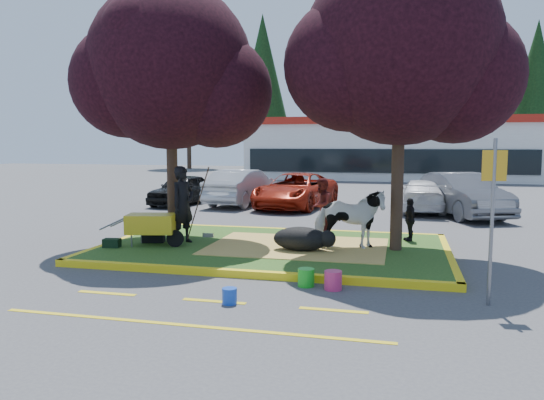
% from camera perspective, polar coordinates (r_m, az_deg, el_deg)
% --- Properties ---
extents(ground, '(90.00, 90.00, 0.00)m').
position_cam_1_polar(ground, '(12.97, 0.14, -5.56)').
color(ground, '#424244').
rests_on(ground, ground).
extents(median_island, '(8.00, 5.00, 0.15)m').
position_cam_1_polar(median_island, '(12.95, 0.14, -5.23)').
color(median_island, '#244D18').
rests_on(median_island, ground).
extents(curb_near, '(8.30, 0.16, 0.15)m').
position_cam_1_polar(curb_near, '(10.53, -3.20, -7.94)').
color(curb_near, yellow).
rests_on(curb_near, ground).
extents(curb_far, '(8.30, 0.16, 0.15)m').
position_cam_1_polar(curb_far, '(15.43, 2.40, -3.38)').
color(curb_far, yellow).
rests_on(curb_far, ground).
extents(curb_left, '(0.16, 5.30, 0.15)m').
position_cam_1_polar(curb_left, '(14.45, -15.83, -4.27)').
color(curb_left, yellow).
rests_on(curb_left, ground).
extents(curb_right, '(0.16, 5.30, 0.15)m').
position_cam_1_polar(curb_right, '(12.65, 18.50, -5.84)').
color(curb_right, yellow).
rests_on(curb_right, ground).
extents(straw_bedding, '(4.20, 3.00, 0.01)m').
position_cam_1_polar(straw_bedding, '(12.81, 2.76, -5.00)').
color(straw_bedding, '#E1C35C').
rests_on(straw_bedding, median_island).
extents(tree_purple_left, '(5.06, 4.20, 6.51)m').
position_cam_1_polar(tree_purple_left, '(14.07, -10.84, 13.10)').
color(tree_purple_left, black).
rests_on(tree_purple_left, median_island).
extents(tree_purple_right, '(5.30, 4.40, 6.82)m').
position_cam_1_polar(tree_purple_right, '(12.66, 13.75, 14.74)').
color(tree_purple_right, black).
rests_on(tree_purple_right, median_island).
extents(fire_lane_stripe_a, '(1.10, 0.12, 0.01)m').
position_cam_1_polar(fire_lane_stripe_a, '(9.91, -17.33, -9.55)').
color(fire_lane_stripe_a, yellow).
rests_on(fire_lane_stripe_a, ground).
extents(fire_lane_stripe_b, '(1.10, 0.12, 0.01)m').
position_cam_1_polar(fire_lane_stripe_b, '(9.06, -6.24, -10.78)').
color(fire_lane_stripe_b, yellow).
rests_on(fire_lane_stripe_b, ground).
extents(fire_lane_stripe_c, '(1.10, 0.12, 0.01)m').
position_cam_1_polar(fire_lane_stripe_c, '(8.61, 6.64, -11.70)').
color(fire_lane_stripe_c, yellow).
rests_on(fire_lane_stripe_c, ground).
extents(fire_lane_long, '(6.00, 0.10, 0.01)m').
position_cam_1_polar(fire_lane_long, '(8.00, -9.25, -13.15)').
color(fire_lane_long, yellow).
rests_on(fire_lane_long, ground).
extents(retail_building, '(20.40, 8.40, 4.40)m').
position_cam_1_polar(retail_building, '(40.34, 12.42, 5.51)').
color(retail_building, silver).
rests_on(retail_building, ground).
extents(treeline, '(46.58, 7.80, 14.63)m').
position_cam_1_polar(treeline, '(50.24, 11.95, 11.90)').
color(treeline, black).
rests_on(treeline, ground).
extents(cow, '(1.69, 0.79, 1.42)m').
position_cam_1_polar(cow, '(12.57, 8.27, -2.02)').
color(cow, white).
rests_on(cow, median_island).
extents(calf, '(1.48, 1.20, 0.56)m').
position_cam_1_polar(calf, '(12.28, 3.12, -4.19)').
color(calf, black).
rests_on(calf, median_island).
extents(handler, '(0.68, 0.82, 1.92)m').
position_cam_1_polar(handler, '(13.31, -9.56, -0.51)').
color(handler, black).
rests_on(handler, median_island).
extents(visitor_a, '(0.65, 0.80, 1.53)m').
position_cam_1_polar(visitor_a, '(14.57, 5.35, -0.63)').
color(visitor_a, '#4A1516').
rests_on(visitor_a, median_island).
extents(visitor_b, '(0.42, 0.69, 1.09)m').
position_cam_1_polar(visitor_b, '(13.92, 14.59, -2.04)').
color(visitor_b, black).
rests_on(visitor_b, median_island).
extents(wheelbarrow, '(2.04, 0.91, 0.77)m').
position_cam_1_polar(wheelbarrow, '(13.14, -12.82, -2.55)').
color(wheelbarrow, black).
rests_on(wheelbarrow, median_island).
extents(gear_bag_dark, '(0.59, 0.41, 0.27)m').
position_cam_1_polar(gear_bag_dark, '(13.66, -12.61, -3.89)').
color(gear_bag_dark, black).
rests_on(gear_bag_dark, median_island).
extents(gear_bag_green, '(0.42, 0.29, 0.21)m').
position_cam_1_polar(gear_bag_green, '(13.26, -16.85, -4.44)').
color(gear_bag_green, black).
rests_on(gear_bag_green, median_island).
extents(sign_post, '(0.38, 0.07, 2.71)m').
position_cam_1_polar(sign_post, '(9.17, 22.66, -0.24)').
color(sign_post, slate).
rests_on(sign_post, ground).
extents(bucket_green, '(0.38, 0.38, 0.33)m').
position_cam_1_polar(bucket_green, '(9.90, 3.69, -8.32)').
color(bucket_green, green).
rests_on(bucket_green, ground).
extents(bucket_pink, '(0.39, 0.39, 0.34)m').
position_cam_1_polar(bucket_pink, '(9.72, 6.59, -8.58)').
color(bucket_pink, '#D22E69').
rests_on(bucket_pink, ground).
extents(bucket_blue, '(0.33, 0.33, 0.27)m').
position_cam_1_polar(bucket_blue, '(8.88, -4.59, -10.26)').
color(bucket_blue, blue).
rests_on(bucket_blue, ground).
extents(car_black, '(2.02, 3.96, 1.29)m').
position_cam_1_polar(car_black, '(22.90, -9.61, 1.12)').
color(car_black, black).
rests_on(car_black, ground).
extents(car_silver, '(2.24, 4.77, 1.51)m').
position_cam_1_polar(car_silver, '(22.56, -3.15, 1.40)').
color(car_silver, '#A9ACB1').
rests_on(car_silver, ground).
extents(car_red, '(3.13, 5.37, 1.41)m').
position_cam_1_polar(car_red, '(21.55, 2.58, 1.04)').
color(car_red, '#991D0C').
rests_on(car_red, ground).
extents(car_white, '(1.83, 4.27, 1.23)m').
position_cam_1_polar(car_white, '(21.08, 15.92, 0.45)').
color(car_white, white).
rests_on(car_white, ground).
extents(car_grey, '(3.28, 5.00, 1.56)m').
position_cam_1_polar(car_grey, '(20.13, 19.69, 0.53)').
color(car_grey, '#595B61').
rests_on(car_grey, ground).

